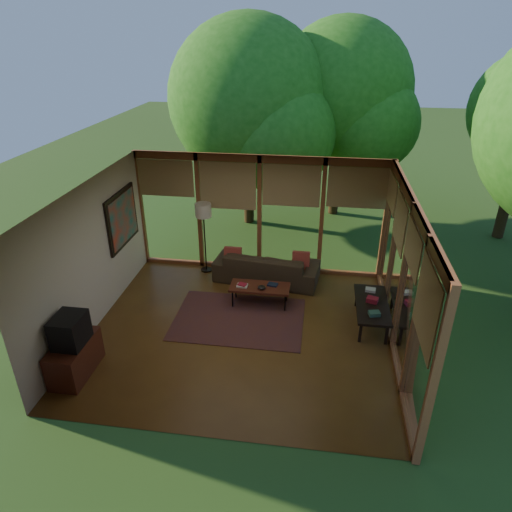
% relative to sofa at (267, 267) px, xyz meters
% --- Properties ---
extents(floor, '(5.50, 5.50, 0.00)m').
position_rel_sofa_xyz_m(floor, '(-0.23, -2.00, -0.33)').
color(floor, brown).
rests_on(floor, ground).
extents(ceiling, '(5.50, 5.50, 0.00)m').
position_rel_sofa_xyz_m(ceiling, '(-0.23, -2.00, 2.37)').
color(ceiling, white).
rests_on(ceiling, ground).
extents(wall_left, '(0.04, 5.00, 2.70)m').
position_rel_sofa_xyz_m(wall_left, '(-2.98, -2.00, 1.02)').
color(wall_left, silver).
rests_on(wall_left, ground).
extents(wall_front, '(5.50, 0.04, 2.70)m').
position_rel_sofa_xyz_m(wall_front, '(-0.23, -4.50, 1.02)').
color(wall_front, silver).
rests_on(wall_front, ground).
extents(window_wall_back, '(5.50, 0.12, 2.70)m').
position_rel_sofa_xyz_m(window_wall_back, '(-0.23, 0.50, 1.02)').
color(window_wall_back, brown).
rests_on(window_wall_back, ground).
extents(window_wall_right, '(0.12, 5.00, 2.70)m').
position_rel_sofa_xyz_m(window_wall_right, '(2.52, -2.00, 1.02)').
color(window_wall_right, brown).
rests_on(window_wall_right, ground).
extents(tree_nw, '(4.19, 4.19, 5.49)m').
position_rel_sofa_xyz_m(tree_nw, '(-0.93, 3.42, 3.05)').
color(tree_nw, '#342713').
rests_on(tree_nw, ground).
extents(tree_ne, '(3.79, 3.79, 5.42)m').
position_rel_sofa_xyz_m(tree_ne, '(1.50, 4.50, 3.18)').
color(tree_ne, '#342713').
rests_on(tree_ne, ground).
extents(rug, '(2.49, 1.77, 0.01)m').
position_rel_sofa_xyz_m(rug, '(-0.35, -1.61, -0.33)').
color(rug, brown).
rests_on(rug, floor).
extents(sofa, '(2.38, 1.17, 0.67)m').
position_rel_sofa_xyz_m(sofa, '(0.00, 0.00, 0.00)').
color(sofa, '#3A2C1D').
rests_on(sofa, floor).
extents(pillow_left, '(0.38, 0.20, 0.40)m').
position_rel_sofa_xyz_m(pillow_left, '(-0.75, -0.05, 0.24)').
color(pillow_left, maroon).
rests_on(pillow_left, sofa).
extents(pillow_right, '(0.38, 0.20, 0.39)m').
position_rel_sofa_xyz_m(pillow_right, '(0.75, -0.05, 0.23)').
color(pillow_right, maroon).
rests_on(pillow_right, sofa).
extents(ct_book_lower, '(0.22, 0.17, 0.03)m').
position_rel_sofa_xyz_m(ct_book_lower, '(-0.36, -1.08, 0.11)').
color(ct_book_lower, beige).
rests_on(ct_book_lower, coffee_table).
extents(ct_book_upper, '(0.20, 0.17, 0.03)m').
position_rel_sofa_xyz_m(ct_book_upper, '(-0.36, -1.08, 0.13)').
color(ct_book_upper, maroon).
rests_on(ct_book_upper, coffee_table).
extents(ct_book_side, '(0.22, 0.18, 0.03)m').
position_rel_sofa_xyz_m(ct_book_side, '(0.24, -0.95, 0.11)').
color(ct_book_side, black).
rests_on(ct_book_side, coffee_table).
extents(ct_bowl, '(0.16, 0.16, 0.07)m').
position_rel_sofa_xyz_m(ct_bowl, '(0.04, -1.13, 0.13)').
color(ct_bowl, black).
rests_on(ct_bowl, coffee_table).
extents(media_cabinet, '(0.50, 1.00, 0.60)m').
position_rel_sofa_xyz_m(media_cabinet, '(-2.70, -3.50, -0.03)').
color(media_cabinet, '#562317').
rests_on(media_cabinet, floor).
extents(television, '(0.45, 0.55, 0.50)m').
position_rel_sofa_xyz_m(television, '(-2.68, -3.50, 0.52)').
color(television, black).
rests_on(television, media_cabinet).
extents(console_book_a, '(0.22, 0.18, 0.07)m').
position_rel_sofa_xyz_m(console_book_a, '(2.17, -1.80, 0.16)').
color(console_book_a, '#335A4B').
rests_on(console_book_a, side_console).
extents(console_book_b, '(0.24, 0.20, 0.09)m').
position_rel_sofa_xyz_m(console_book_b, '(2.17, -1.35, 0.17)').
color(console_book_b, maroon).
rests_on(console_book_b, side_console).
extents(console_book_c, '(0.22, 0.17, 0.05)m').
position_rel_sofa_xyz_m(console_book_c, '(2.17, -0.95, 0.15)').
color(console_book_c, beige).
rests_on(console_book_c, side_console).
extents(floor_lamp, '(0.36, 0.36, 1.65)m').
position_rel_sofa_xyz_m(floor_lamp, '(-1.45, 0.24, 1.07)').
color(floor_lamp, black).
rests_on(floor_lamp, floor).
extents(coffee_table, '(1.20, 0.50, 0.43)m').
position_rel_sofa_xyz_m(coffee_table, '(-0.01, -1.03, 0.06)').
color(coffee_table, '#562317').
rests_on(coffee_table, floor).
extents(side_console, '(0.60, 1.40, 0.46)m').
position_rel_sofa_xyz_m(side_console, '(2.17, -1.40, 0.08)').
color(side_console, black).
rests_on(side_console, floor).
extents(wall_painting, '(0.06, 1.35, 1.15)m').
position_rel_sofa_xyz_m(wall_painting, '(-2.95, -0.60, 1.22)').
color(wall_painting, black).
rests_on(wall_painting, wall_left).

